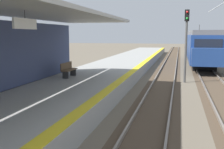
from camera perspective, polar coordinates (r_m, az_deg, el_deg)
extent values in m
cube|color=#999993|center=(16.66, -5.44, -2.14)|extent=(5.00, 80.00, 0.90)
cube|color=yellow|center=(15.98, 2.17, -0.91)|extent=(0.50, 80.00, 0.01)
cube|color=white|center=(9.94, -17.59, 10.03)|extent=(0.08, 1.40, 0.36)
cylinder|color=#333333|center=(9.95, -17.67, 11.84)|extent=(0.03, 0.03, 0.27)
cube|color=#4C3D2D|center=(19.78, 10.64, -1.91)|extent=(2.34, 120.00, 0.01)
cube|color=slate|center=(19.82, 8.57, -1.61)|extent=(0.08, 120.00, 0.15)
cube|color=slate|center=(19.75, 12.74, -1.76)|extent=(0.08, 120.00, 0.15)
cube|color=#4C3D2D|center=(19.90, 20.47, -2.23)|extent=(2.34, 120.00, 0.01)
cube|color=slate|center=(19.81, 18.41, -1.95)|extent=(0.08, 120.00, 0.15)
cube|color=navy|center=(34.06, 17.92, 5.55)|extent=(2.90, 18.00, 2.70)
cube|color=slate|center=(34.03, 18.04, 8.19)|extent=(2.67, 18.00, 0.44)
cube|color=black|center=(25.06, 19.35, 5.57)|extent=(2.32, 0.06, 1.21)
cube|color=navy|center=(24.34, 19.43, 3.43)|extent=(2.78, 1.60, 1.49)
cube|color=black|center=(34.18, 20.40, 6.12)|extent=(0.04, 15.84, 0.86)
cylinder|color=#333333|center=(37.64, 17.70, 9.19)|extent=(0.06, 0.06, 0.90)
cube|color=black|center=(28.37, 18.56, 1.58)|extent=(2.17, 2.20, 0.72)
cube|color=black|center=(39.99, 17.24, 3.46)|extent=(2.17, 2.20, 0.72)
cylinder|color=#4C4C4C|center=(20.45, 15.05, 4.48)|extent=(0.16, 0.16, 4.40)
cube|color=black|center=(20.46, 15.33, 11.76)|extent=(0.32, 0.24, 0.80)
sphere|color=red|center=(20.33, 15.37, 12.41)|extent=(0.16, 0.16, 0.16)
sphere|color=green|center=(20.30, 15.32, 11.17)|extent=(0.16, 0.16, 0.16)
cylinder|color=#9EA3A8|center=(25.44, 22.25, 13.65)|extent=(2.47, 0.07, 1.60)
cube|color=brown|center=(16.84, -8.84, 0.97)|extent=(0.44, 1.60, 0.06)
cube|color=brown|center=(16.89, -9.49, 1.80)|extent=(0.06, 1.60, 0.40)
cube|color=#333333|center=(16.32, -9.64, -0.06)|extent=(0.36, 0.08, 0.44)
cube|color=#333333|center=(17.42, -8.07, 0.50)|extent=(0.36, 0.08, 0.44)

